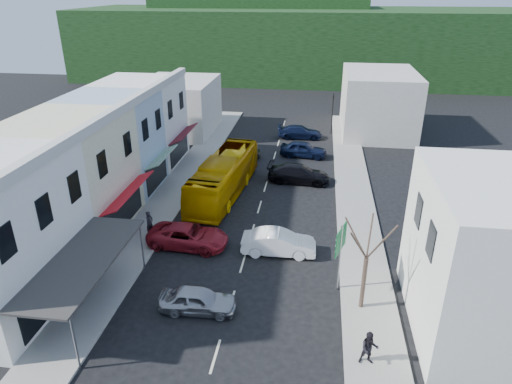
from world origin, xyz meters
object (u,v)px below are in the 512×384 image
Objects in this scene: bus at (224,177)px; pedestrian_left at (150,223)px; car_red at (188,237)px; direction_sign at (339,259)px; pedestrian_right at (369,348)px; traffic_signal at (332,114)px; car_silver at (198,300)px; car_white at (279,244)px; street_tree at (366,258)px.

pedestrian_left is (-3.71, -7.50, -0.55)m from bus.
car_red is 2.71× the size of pedestrian_left.
direction_sign reaches higher than bus.
pedestrian_left is 1.00× the size of pedestrian_right.
bus reaches higher than car_red.
traffic_signal is (-1.27, 36.01, 1.36)m from pedestrian_right.
car_silver is at bearing 158.98° from pedestrian_right.
pedestrian_left is at bearing 179.28° from direction_sign.
bus is 6.82× the size of pedestrian_right.
bus is 20.30m from pedestrian_right.
direction_sign is (7.41, 2.92, 1.38)m from car_silver.
pedestrian_right is 5.84m from direction_sign.
direction_sign reaches higher than car_silver.
direction_sign is at bearing -70.37° from car_silver.
pedestrian_right is 0.36× the size of traffic_signal.
car_white is 9.09m from pedestrian_left.
street_tree reaches higher than pedestrian_right.
pedestrian_left is at bearing 34.08° from car_silver.
street_tree reaches higher than bus.
pedestrian_right is at bearing -152.78° from car_white.
car_red is 3.13m from pedestrian_left.
car_silver is 0.69× the size of street_tree.
direction_sign is 0.88× the size of traffic_signal.
pedestrian_right is (13.98, -10.00, 0.00)m from pedestrian_left.
street_tree is (1.25, -1.52, 1.11)m from direction_sign.
traffic_signal reaches higher than car_red.
direction_sign reaches higher than pedestrian_right.
pedestrian_left is (-9.03, 1.00, 0.30)m from car_white.
pedestrian_left reaches higher than car_red.
direction_sign reaches higher than car_white.
pedestrian_left and pedestrian_right have the same top height.
street_tree is at bearing -46.81° from bus.
car_silver is 1.06× the size of direction_sign.
direction_sign is 0.65× the size of street_tree.
street_tree is at bearing -136.56° from car_white.
bus is 2.64× the size of car_white.
pedestrian_right is at bearing 82.40° from traffic_signal.
pedestrian_right is 4.63m from street_tree.
car_white is at bearing -87.02° from car_red.
car_red is 10.44m from direction_sign.
bus is 16.97m from street_tree.
pedestrian_right is 36.05m from traffic_signal.
bus is at bearing 4.28° from car_silver.
traffic_signal is at bearing 108.36° from direction_sign.
car_white is at bearing -32.38° from car_silver.
street_tree reaches higher than car_white.
car_white is 2.59× the size of pedestrian_left.
bus is at bearing 145.48° from direction_sign.
traffic_signal is at bearing 69.88° from bus.
street_tree is at bearing -82.70° from car_silver.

